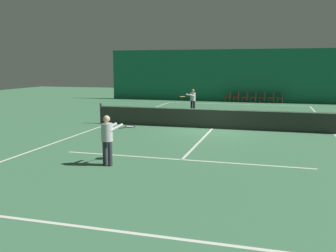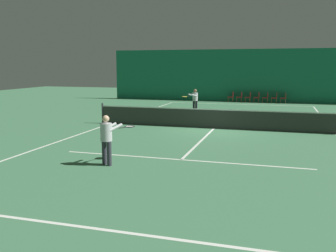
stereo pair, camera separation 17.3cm
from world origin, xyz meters
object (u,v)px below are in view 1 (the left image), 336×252
object	(u,v)px
courtside_chair_6	(281,97)
courtside_chair_3	(254,97)
player_near	(108,136)
courtside_chair_0	(229,96)
courtside_chair_5	(272,97)
tennis_net	(213,118)
courtside_chair_2	(246,96)
courtside_chair_4	(263,97)
courtside_chair_1	(237,96)
player_far	(192,99)

from	to	relation	value
courtside_chair_6	courtside_chair_3	bearing A→B (deg)	-90.00
player_near	courtside_chair_6	bearing A→B (deg)	11.88
courtside_chair_0	courtside_chair_3	bearing A→B (deg)	90.00
player_near	courtside_chair_5	size ratio (longest dim) A/B	1.84
tennis_net	courtside_chair_5	bearing A→B (deg)	78.88
courtside_chair_0	courtside_chair_2	size ratio (longest dim) A/B	1.00
courtside_chair_0	courtside_chair_6	xyz separation A→B (m)	(4.22, 0.00, 0.00)
tennis_net	player_near	distance (m)	7.90
courtside_chair_2	courtside_chair_6	world-z (taller)	same
courtside_chair_0	courtside_chair_3	size ratio (longest dim) A/B	1.00
tennis_net	courtside_chair_2	world-z (taller)	tennis_net
courtside_chair_2	courtside_chair_3	size ratio (longest dim) A/B	1.00
courtside_chair_0	courtside_chair_2	world-z (taller)	same
courtside_chair_0	courtside_chair_4	xyz separation A→B (m)	(2.82, 0.00, 0.00)
courtside_chair_3	courtside_chair_5	bearing A→B (deg)	90.00
courtside_chair_4	courtside_chair_5	size ratio (longest dim) A/B	1.00
courtside_chair_1	courtside_chair_3	xyz separation A→B (m)	(1.41, 0.00, 0.00)
courtside_chair_3	courtside_chair_5	world-z (taller)	same
courtside_chair_5	courtside_chair_1	bearing A→B (deg)	-90.00
player_near	courtside_chair_2	bearing A→B (deg)	19.16
player_near	courtside_chair_6	xyz separation A→B (m)	(5.43, 21.38, -0.42)
player_near	player_far	size ratio (longest dim) A/B	1.03
tennis_net	courtside_chair_2	xyz separation A→B (m)	(0.59, 13.76, -0.03)
player_far	courtside_chair_6	bearing A→B (deg)	177.47
player_far	courtside_chair_5	distance (m)	9.13
player_far	courtside_chair_3	bearing A→B (deg)	-170.99
player_far	courtside_chair_5	size ratio (longest dim) A/B	1.79
courtside_chair_1	courtside_chair_4	bearing A→B (deg)	90.00
courtside_chair_3	courtside_chair_5	size ratio (longest dim) A/B	1.00
courtside_chair_0	courtside_chair_5	xyz separation A→B (m)	(3.52, 0.00, 0.00)
player_near	courtside_chair_2	size ratio (longest dim) A/B	1.84
courtside_chair_3	courtside_chair_5	xyz separation A→B (m)	(1.41, 0.00, 0.00)
courtside_chair_3	tennis_net	bearing A→B (deg)	-5.38
tennis_net	courtside_chair_2	bearing A→B (deg)	87.54
player_near	courtside_chair_0	world-z (taller)	player_near
courtside_chair_5	courtside_chair_6	size ratio (longest dim) A/B	1.00
courtside_chair_0	player_far	bearing A→B (deg)	-11.24
courtside_chair_0	courtside_chair_5	size ratio (longest dim) A/B	1.00
tennis_net	courtside_chair_6	bearing A→B (deg)	76.09
courtside_chair_1	courtside_chair_4	xyz separation A→B (m)	(2.11, 0.00, 0.00)
tennis_net	courtside_chair_6	size ratio (longest dim) A/B	14.29
courtside_chair_0	courtside_chair_4	size ratio (longest dim) A/B	1.00
courtside_chair_4	courtside_chair_6	distance (m)	1.41
tennis_net	courtside_chair_3	world-z (taller)	tennis_net
courtside_chair_3	courtside_chair_0	bearing A→B (deg)	-90.00
courtside_chair_1	courtside_chair_2	xyz separation A→B (m)	(0.70, 0.00, 0.00)
courtside_chair_2	courtside_chair_3	xyz separation A→B (m)	(0.70, 0.00, 0.00)
courtside_chair_0	courtside_chair_3	world-z (taller)	same
courtside_chair_1	courtside_chair_6	xyz separation A→B (m)	(3.52, 0.00, 0.00)
courtside_chair_3	courtside_chair_1	bearing A→B (deg)	-90.00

